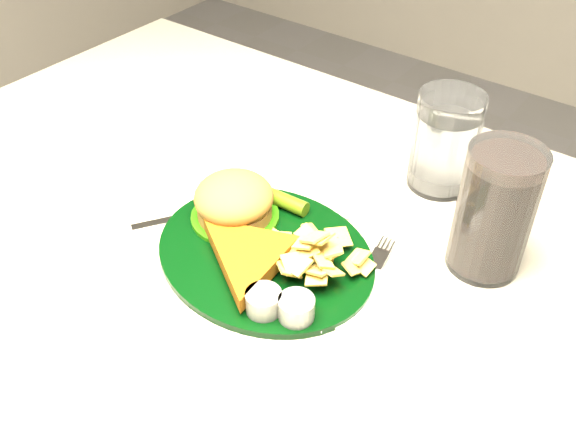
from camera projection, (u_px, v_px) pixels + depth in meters
name	position (u px, v px, depth m)	size (l,w,h in m)	color
table	(275.00, 417.00, 1.01)	(1.20, 0.80, 0.75)	#AEAA9D
dinner_plate	(264.00, 237.00, 0.73)	(0.27, 0.23, 0.06)	black
water_glass	(445.00, 141.00, 0.82)	(0.08, 0.08, 0.13)	white
cola_glass	(495.00, 211.00, 0.70)	(0.08, 0.08, 0.15)	black
fork_napkin	(343.00, 290.00, 0.70)	(0.11, 0.15, 0.01)	silver
spoon	(182.00, 216.00, 0.80)	(0.05, 0.17, 0.01)	silver
ramekin	(174.00, 142.00, 0.92)	(0.04, 0.04, 0.03)	white
wrapped_straw	(301.00, 203.00, 0.83)	(0.17, 0.06, 0.01)	white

